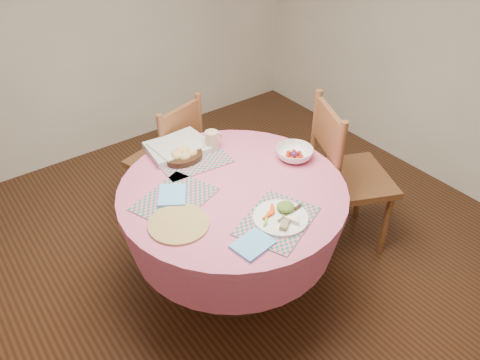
% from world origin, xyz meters
% --- Properties ---
extents(ground, '(4.00, 4.00, 0.00)m').
position_xyz_m(ground, '(0.00, 0.00, 0.00)').
color(ground, '#331C0F').
rests_on(ground, ground).
extents(room_envelope, '(4.01, 4.01, 2.71)m').
position_xyz_m(room_envelope, '(0.00, 0.00, 1.71)').
color(room_envelope, silver).
rests_on(room_envelope, ground).
extents(dining_table, '(1.24, 1.24, 0.75)m').
position_xyz_m(dining_table, '(0.00, 0.00, 0.56)').
color(dining_table, '#C45B6D').
rests_on(dining_table, ground).
extents(chair_right, '(0.62, 0.63, 1.04)m').
position_xyz_m(chair_right, '(0.82, -0.08, 0.54)').
color(chair_right, brown).
rests_on(chair_right, ground).
extents(chair_back, '(0.53, 0.52, 0.94)m').
position_xyz_m(chair_back, '(0.06, 0.83, 0.49)').
color(chair_back, brown).
rests_on(chair_back, ground).
extents(placemat_front, '(0.49, 0.43, 0.01)m').
position_xyz_m(placemat_front, '(0.01, -0.35, 0.75)').
color(placemat_front, '#136C56').
rests_on(placemat_front, dining_table).
extents(placemat_left, '(0.48, 0.42, 0.01)m').
position_xyz_m(placemat_left, '(-0.30, 0.10, 0.75)').
color(placemat_left, '#136C56').
rests_on(placemat_left, dining_table).
extents(placemat_back, '(0.42, 0.33, 0.01)m').
position_xyz_m(placemat_back, '(-0.03, 0.36, 0.75)').
color(placemat_back, '#136C56').
rests_on(placemat_back, dining_table).
extents(wicker_trivet, '(0.30, 0.30, 0.01)m').
position_xyz_m(wicker_trivet, '(-0.38, -0.09, 0.76)').
color(wicker_trivet, '#AF8E4B').
rests_on(wicker_trivet, dining_table).
extents(napkin_near, '(0.20, 0.17, 0.01)m').
position_xyz_m(napkin_near, '(-0.18, -0.41, 0.76)').
color(napkin_near, '#5FAFF5').
rests_on(napkin_near, dining_table).
extents(napkin_far, '(0.22, 0.23, 0.01)m').
position_xyz_m(napkin_far, '(-0.30, 0.12, 0.76)').
color(napkin_far, '#5FAFF5').
rests_on(napkin_far, placemat_left).
extents(dinner_plate, '(0.27, 0.27, 0.05)m').
position_xyz_m(dinner_plate, '(0.04, -0.36, 0.77)').
color(dinner_plate, white).
rests_on(dinner_plate, placemat_front).
extents(bread_bowl, '(0.23, 0.23, 0.08)m').
position_xyz_m(bread_bowl, '(-0.07, 0.38, 0.79)').
color(bread_bowl, black).
rests_on(bread_bowl, placemat_back).
extents(latte_mug, '(0.12, 0.08, 0.12)m').
position_xyz_m(latte_mug, '(0.13, 0.38, 0.81)').
color(latte_mug, tan).
rests_on(latte_mug, placemat_back).
extents(fruit_bowl, '(0.23, 0.23, 0.07)m').
position_xyz_m(fruit_bowl, '(0.46, 0.02, 0.78)').
color(fruit_bowl, white).
rests_on(fruit_bowl, dining_table).
extents(newspaper_stack, '(0.37, 0.31, 0.04)m').
position_xyz_m(newspaper_stack, '(-0.05, 0.50, 0.78)').
color(newspaper_stack, silver).
rests_on(newspaper_stack, dining_table).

